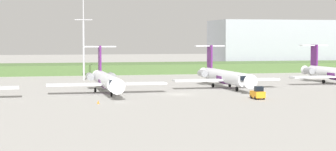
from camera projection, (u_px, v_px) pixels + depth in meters
The scene contains 9 objects.
ground_plane at pixel (148, 83), 140.26m from camera, with size 500.00×500.00×0.00m, color #9E9B96.
grass_berm at pixel (123, 68), 179.08m from camera, with size 320.00×20.00×2.91m, color #4C6B38.
regional_jet_second at pixel (106, 80), 114.17m from camera, with size 22.81×31.00×9.00m.
regional_jet_third at pixel (224, 76), 125.45m from camera, with size 22.81×31.00×9.00m.
regional_jet_fourth at pixel (335, 73), 136.18m from camera, with size 22.81×31.00×9.00m.
antenna_mast at pixel (84, 42), 148.10m from camera, with size 4.40×0.50×23.26m.
distant_hangar at pixel (285, 44), 215.46m from camera, with size 52.51×21.99×16.97m, color #9EA3AD.
baggage_tug at pixel (258, 93), 102.36m from camera, with size 1.72×3.20×2.30m.
safety_cone_front_marker at pixel (98, 102), 95.14m from camera, with size 0.44×0.44×0.55m, color orange.
Camera 1 is at (-26.93, -107.34, 10.53)m, focal length 63.24 mm.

